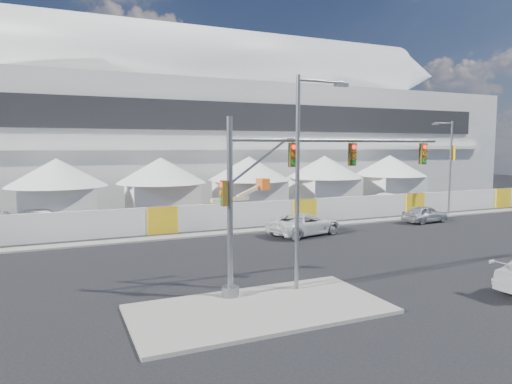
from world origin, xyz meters
name	(u,v)px	position (x,y,z in m)	size (l,w,h in m)	color
ground	(343,274)	(0.00, 0.00, 0.00)	(160.00, 160.00, 0.00)	black
median_island	(260,309)	(-6.00, -3.00, 0.07)	(10.00, 5.00, 0.15)	gray
far_curb	(446,215)	(20.00, 12.50, 0.06)	(80.00, 1.20, 0.12)	gray
stadium	(224,125)	(8.71, 41.50, 9.45)	(80.00, 24.80, 21.98)	silver
tent_row	(207,180)	(0.50, 24.00, 3.15)	(53.40, 8.40, 5.40)	white
hoarding_fence	(304,211)	(6.00, 14.50, 1.00)	(70.00, 0.25, 2.00)	white
scaffold_tower	(453,149)	(46.00, 36.00, 6.00)	(4.40, 4.40, 12.00)	#595B60
sedan_silver	(425,214)	(15.41, 10.37, 0.73)	(4.27, 1.72, 1.46)	silver
pickup_curb	(305,224)	(3.38, 9.79, 0.81)	(5.80, 2.67, 1.61)	silver
lot_car_a	(392,201)	(18.52, 18.14, 0.82)	(4.95, 1.73, 1.63)	silver
lot_car_c	(45,219)	(-14.01, 20.09, 0.79)	(5.46, 2.22, 1.58)	#A9A9AE
traffic_mast	(282,194)	(-4.17, -1.28, 4.39)	(11.39, 0.73, 7.49)	gray
streetlight_median	(302,168)	(-3.31, -1.54, 5.49)	(2.57, 0.26, 9.29)	slate
streetlight_curb	(449,161)	(20.15, 12.50, 5.06)	(2.58, 0.58, 8.72)	slate
boom_lift	(226,212)	(-0.19, 16.64, 0.96)	(7.27, 2.49, 3.59)	orange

